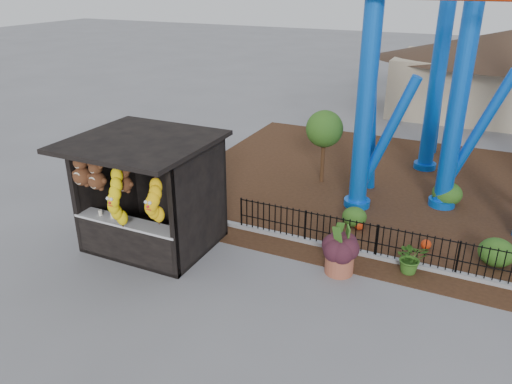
% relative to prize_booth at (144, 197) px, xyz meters
% --- Properties ---
extents(ground, '(120.00, 120.00, 0.00)m').
position_rel_prize_booth_xyz_m(ground, '(3.01, -0.90, -1.53)').
color(ground, slate).
rests_on(ground, ground).
extents(mulch_bed, '(18.00, 12.00, 0.02)m').
position_rel_prize_booth_xyz_m(mulch_bed, '(7.01, 7.10, -1.53)').
color(mulch_bed, '#331E11').
rests_on(mulch_bed, ground).
extents(curb, '(18.00, 0.18, 0.12)m').
position_rel_prize_booth_xyz_m(curb, '(7.01, 2.10, -1.47)').
color(curb, gray).
rests_on(curb, ground).
extents(prize_booth, '(3.50, 3.40, 3.12)m').
position_rel_prize_booth_xyz_m(prize_booth, '(0.00, 0.00, 0.00)').
color(prize_booth, black).
rests_on(prize_booth, ground).
extents(picket_fence, '(12.20, 0.06, 1.00)m').
position_rel_prize_booth_xyz_m(picket_fence, '(7.91, 2.10, -1.03)').
color(picket_fence, black).
rests_on(picket_fence, ground).
extents(terracotta_planter, '(0.85, 0.85, 0.61)m').
position_rel_prize_booth_xyz_m(terracotta_planter, '(5.12, 1.02, -1.23)').
color(terracotta_planter, '#9A4F38').
rests_on(terracotta_planter, ground).
extents(planter_foliage, '(0.70, 0.70, 0.64)m').
position_rel_prize_booth_xyz_m(planter_foliage, '(5.12, 1.02, -0.61)').
color(planter_foliage, '#31131C').
rests_on(planter_foliage, terracotta_planter).
extents(potted_plant, '(0.96, 0.90, 0.86)m').
position_rel_prize_booth_xyz_m(potted_plant, '(6.74, 1.80, -1.11)').
color(potted_plant, '#1E4E16').
rests_on(potted_plant, ground).
extents(landscaping, '(7.10, 4.29, 0.76)m').
position_rel_prize_booth_xyz_m(landscaping, '(7.85, 4.71, -1.19)').
color(landscaping, '#2A5418').
rests_on(landscaping, mulch_bed).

